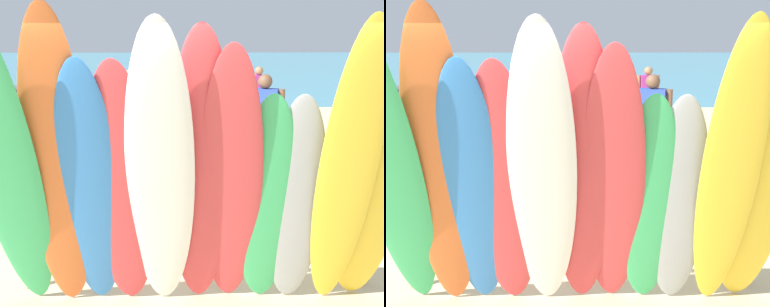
% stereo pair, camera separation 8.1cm
% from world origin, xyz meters
% --- Properties ---
extents(ground, '(60.00, 60.00, 0.00)m').
position_xyz_m(ground, '(0.00, 14.00, 0.00)').
color(ground, '#D3BC8C').
extents(ocean_water, '(60.00, 40.00, 0.02)m').
position_xyz_m(ocean_water, '(0.00, 31.92, 0.01)').
color(ocean_water, teal).
rests_on(ocean_water, ground).
extents(surfboard_rack, '(3.35, 0.07, 0.68)m').
position_xyz_m(surfboard_rack, '(0.00, 0.00, 0.54)').
color(surfboard_rack, brown).
rests_on(surfboard_rack, ground).
extents(surfboard_green_0, '(0.60, 1.10, 2.67)m').
position_xyz_m(surfboard_green_0, '(-1.51, -0.67, 1.34)').
color(surfboard_green_0, '#38B266').
rests_on(surfboard_green_0, ground).
extents(surfboard_orange_1, '(0.62, 0.92, 2.67)m').
position_xyz_m(surfboard_orange_1, '(-1.13, -0.61, 1.33)').
color(surfboard_orange_1, orange).
rests_on(surfboard_orange_1, ground).
extents(surfboard_blue_2, '(0.52, 0.82, 2.29)m').
position_xyz_m(surfboard_blue_2, '(-0.89, -0.56, 1.14)').
color(surfboard_blue_2, '#337AD1').
rests_on(surfboard_blue_2, ground).
extents(surfboard_red_3, '(0.58, 0.80, 2.27)m').
position_xyz_m(surfboard_red_3, '(-0.63, -0.55, 1.14)').
color(surfboard_red_3, '#D13D42').
rests_on(surfboard_red_3, ground).
extents(surfboard_white_4, '(0.57, 0.93, 2.57)m').
position_xyz_m(surfboard_white_4, '(-0.31, -0.63, 1.29)').
color(surfboard_white_4, white).
rests_on(surfboard_white_4, ground).
extents(surfboard_red_5, '(0.54, 0.81, 2.52)m').
position_xyz_m(surfboard_red_5, '(0.02, -0.54, 1.26)').
color(surfboard_red_5, '#D13D42').
rests_on(surfboard_red_5, ground).
extents(surfboard_red_6, '(0.59, 0.87, 2.38)m').
position_xyz_m(surfboard_red_6, '(0.27, -0.54, 1.19)').
color(surfboard_red_6, '#D13D42').
rests_on(surfboard_red_6, ground).
extents(surfboard_green_7, '(0.53, 0.66, 2.00)m').
position_xyz_m(surfboard_green_7, '(0.58, -0.47, 1.00)').
color(surfboard_green_7, '#38B266').
rests_on(surfboard_green_7, ground).
extents(surfboard_grey_8, '(0.54, 0.67, 1.99)m').
position_xyz_m(surfboard_grey_8, '(0.83, -0.48, 1.00)').
color(surfboard_grey_8, '#999EA3').
rests_on(surfboard_grey_8, ground).
extents(surfboard_yellow_9, '(0.50, 0.97, 2.59)m').
position_xyz_m(surfboard_yellow_9, '(1.19, -0.67, 1.29)').
color(surfboard_yellow_9, yellow).
rests_on(surfboard_yellow_9, ground).
extents(surfboard_yellow_10, '(0.65, 0.88, 2.17)m').
position_xyz_m(surfboard_yellow_10, '(1.45, -0.54, 1.09)').
color(surfboard_yellow_10, yellow).
rests_on(surfboard_yellow_10, ground).
extents(beachgoer_near_rack, '(0.39, 0.57, 1.52)m').
position_xyz_m(beachgoer_near_rack, '(-1.38, 7.79, 0.88)').
color(beachgoer_near_rack, tan).
rests_on(beachgoer_near_rack, ground).
extents(beachgoer_photographing, '(0.64, 0.34, 1.74)m').
position_xyz_m(beachgoer_photographing, '(1.25, 3.87, 1.00)').
color(beachgoer_photographing, brown).
rests_on(beachgoer_photographing, ground).
extents(beachgoer_strolling, '(0.58, 0.27, 1.56)m').
position_xyz_m(beachgoer_strolling, '(1.82, 8.37, 0.90)').
color(beachgoer_strolling, '#9E704C').
rests_on(beachgoer_strolling, ground).
extents(beach_chair_blue, '(0.59, 0.71, 0.83)m').
position_xyz_m(beach_chair_blue, '(-2.41, 2.90, 0.43)').
color(beach_chair_blue, '#B7B7BC').
rests_on(beach_chair_blue, ground).
extents(distant_boat, '(3.33, 1.35, 0.26)m').
position_xyz_m(distant_boat, '(-6.73, 16.48, 0.12)').
color(distant_boat, '#4C515B').
rests_on(distant_boat, ground).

